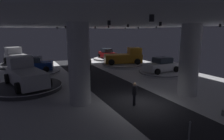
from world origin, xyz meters
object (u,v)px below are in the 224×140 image
Objects in this scene: display_car_deep_right at (107,54)px; display_platform_deep_right at (107,59)px; display_car_mid_right at (161,65)px; visitor_walking_near at (90,64)px; display_platform_deep_left at (18,65)px; display_platform_mid_right at (161,73)px; display_platform_far_left at (35,72)px; column_left at (79,64)px; pickup_truck_far_right at (125,57)px; display_platform_far_right at (123,64)px; visitor_walking_far at (134,92)px; pickup_truck_mid_left at (25,74)px; pickup_truck_deep_left at (17,57)px; column_right at (189,60)px; display_platform_mid_left at (28,87)px; display_car_far_left at (34,65)px.

display_platform_deep_right is at bearing -91.86° from display_car_deep_right.
visitor_walking_near is (-7.04, 5.13, -0.09)m from display_car_mid_right.
display_platform_deep_left is 1.10× the size of display_platform_mid_right.
display_platform_far_left is 1.14× the size of display_platform_mid_right.
display_platform_deep_left is (-3.88, 17.59, -2.56)m from column_left.
pickup_truck_far_right is at bearing 48.04° from column_left.
display_platform_far_right is 1.38× the size of display_car_deep_right.
visitor_walking_far is (-8.14, -6.79, 0.77)m from display_platform_mid_right.
display_platform_deep_left is 12.28m from pickup_truck_mid_left.
column_left reaches higher than visitor_walking_near.
column_left is at bearing -131.96° from pickup_truck_far_right.
pickup_truck_deep_left is at bearing 93.33° from pickup_truck_mid_left.
display_platform_far_right is 1.15× the size of display_platform_mid_right.
display_platform_mid_left is at bearing 148.18° from column_right.
pickup_truck_far_right is (10.13, 11.27, -1.49)m from column_left.
pickup_truck_mid_left is at bearing -155.39° from display_platform_far_right.
display_platform_mid_right is 14.47m from display_platform_mid_left.
column_right is 13.53m from display_platform_mid_left.
display_platform_deep_left is at bearing -177.89° from display_car_deep_right.
display_platform_mid_left is (0.80, -12.83, -1.07)m from pickup_truck_deep_left.
display_platform_far_right is 14.93m from visitor_walking_far.
pickup_truck_deep_left is at bearing 107.64° from display_platform_deep_left.
pickup_truck_deep_left is at bearing 102.53° from column_left.
visitor_walking_far is at bearing -109.80° from display_platform_deep_right.
column_left is 0.97× the size of pickup_truck_mid_left.
display_platform_deep_left is at bearing -178.02° from display_platform_deep_right.
display_platform_deep_left is at bearing 106.57° from display_car_far_left.
pickup_truck_far_right is at bearing 100.23° from display_platform_mid_right.
visitor_walking_near is at bearing -165.52° from display_platform_far_right.
pickup_truck_far_right is 1.32× the size of display_car_mid_right.
pickup_truck_mid_left reaches higher than display_platform_deep_right.
display_platform_far_left is 6.55m from pickup_truck_mid_left.
pickup_truck_deep_left is 20.14m from display_car_mid_right.
display_car_deep_right is 18.66m from pickup_truck_mid_left.
display_platform_mid_right is 3.25× the size of visitor_walking_far.
visitor_walking_far reaches higher than display_platform_deep_left.
display_platform_deep_left is 1.26× the size of display_car_far_left.
display_platform_deep_left is 3.57× the size of visitor_walking_near.
display_car_far_left is at bearing -73.38° from pickup_truck_deep_left.
column_right reaches higher than display_platform_far_left.
display_platform_mid_right is at bearing -27.30° from display_platform_far_left.
display_platform_mid_left is at bearing -86.78° from display_platform_deep_left.
pickup_truck_mid_left reaches higher than display_car_deep_right.
column_left and column_right have the same top height.
pickup_truck_mid_left is 3.55× the size of visitor_walking_far.
display_platform_mid_left reaches higher than display_platform_far_left.
display_platform_far_right is at bearing -94.76° from display_platform_deep_right.
pickup_truck_deep_left is 0.98× the size of display_platform_mid_left.
column_left is 12.55m from display_platform_mid_right.
display_platform_far_right is (13.70, -6.22, -0.01)m from display_platform_deep_left.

